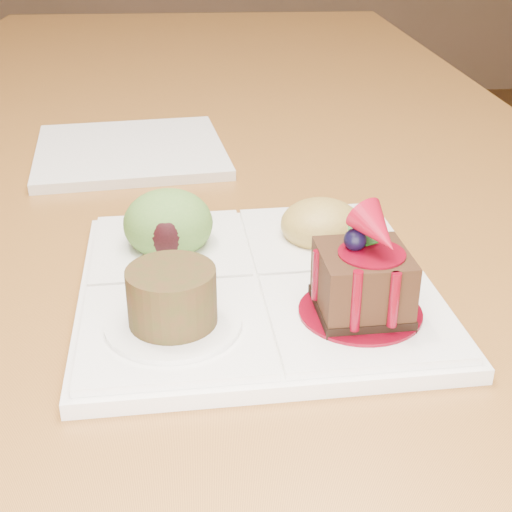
{
  "coord_description": "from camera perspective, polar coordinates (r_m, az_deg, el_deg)",
  "views": [
    {
      "loc": [
        0.04,
        -1.16,
        1.04
      ],
      "look_at": [
        0.07,
        -0.66,
        0.79
      ],
      "focal_mm": 50.0,
      "sensor_mm": 36.0,
      "label": 1
    }
  ],
  "objects": [
    {
      "name": "second_plate",
      "position": [
        0.91,
        -10.03,
        8.28
      ],
      "size": [
        0.26,
        0.26,
        0.01
      ],
      "primitive_type": "cube",
      "rotation": [
        0.0,
        0.0,
        0.13
      ],
      "color": "white",
      "rests_on": "dining_table"
    },
    {
      "name": "ground",
      "position": [
        1.56,
        -4.32,
        -15.09
      ],
      "size": [
        6.0,
        6.0,
        0.0
      ],
      "primitive_type": "plane",
      "color": "brown"
    },
    {
      "name": "dining_table",
      "position": [
        1.21,
        -5.43,
        9.67
      ],
      "size": [
        1.0,
        1.8,
        0.75
      ],
      "color": "#A16829",
      "rests_on": "ground"
    },
    {
      "name": "sampler_plate",
      "position": [
        0.57,
        -0.27,
        -1.0
      ],
      "size": [
        0.3,
        0.3,
        0.11
      ],
      "rotation": [
        0.0,
        0.0,
        0.07
      ],
      "color": "white",
      "rests_on": "dining_table"
    }
  ]
}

